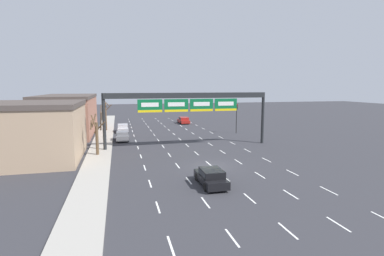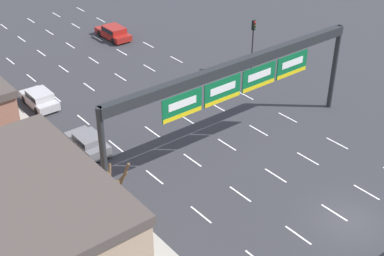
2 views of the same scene
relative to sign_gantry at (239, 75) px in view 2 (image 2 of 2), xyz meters
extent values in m
plane|color=#333338|center=(0.00, -10.11, -6.05)|extent=(220.00, 220.00, 0.00)
cube|color=white|center=(-6.60, -4.11, -6.04)|extent=(0.12, 2.00, 0.01)
cube|color=white|center=(-6.60, 0.89, -6.04)|extent=(0.12, 2.00, 0.01)
cube|color=white|center=(-6.60, 5.89, -6.04)|extent=(0.12, 2.00, 0.01)
cube|color=white|center=(-6.60, 10.89, -6.04)|extent=(0.12, 2.00, 0.01)
cube|color=white|center=(-6.60, 15.89, -6.04)|extent=(0.12, 2.00, 0.01)
cube|color=white|center=(-6.60, 20.89, -6.04)|extent=(0.12, 2.00, 0.01)
cube|color=white|center=(-6.60, 25.89, -6.04)|extent=(0.12, 2.00, 0.01)
cube|color=white|center=(-3.30, -9.11, -6.04)|extent=(0.12, 2.00, 0.01)
cube|color=white|center=(-3.30, -4.11, -6.04)|extent=(0.12, 2.00, 0.01)
cube|color=white|center=(-3.30, 0.89, -6.04)|extent=(0.12, 2.00, 0.01)
cube|color=white|center=(-3.30, 5.89, -6.04)|extent=(0.12, 2.00, 0.01)
cube|color=white|center=(-3.30, 10.89, -6.04)|extent=(0.12, 2.00, 0.01)
cube|color=white|center=(-3.30, 15.89, -6.04)|extent=(0.12, 2.00, 0.01)
cube|color=white|center=(-3.30, 20.89, -6.04)|extent=(0.12, 2.00, 0.01)
cube|color=white|center=(-3.30, 25.89, -6.04)|extent=(0.12, 2.00, 0.01)
cube|color=white|center=(-3.30, 30.89, -6.04)|extent=(0.12, 2.00, 0.01)
cube|color=white|center=(-3.30, 35.89, -6.04)|extent=(0.12, 2.00, 0.01)
cube|color=white|center=(0.00, -9.11, -6.04)|extent=(0.12, 2.00, 0.01)
cube|color=white|center=(0.00, -4.11, -6.04)|extent=(0.12, 2.00, 0.01)
cube|color=white|center=(0.00, 0.89, -6.04)|extent=(0.12, 2.00, 0.01)
cube|color=white|center=(0.00, 5.89, -6.04)|extent=(0.12, 2.00, 0.01)
cube|color=white|center=(0.00, 10.89, -6.04)|extent=(0.12, 2.00, 0.01)
cube|color=white|center=(0.00, 15.89, -6.04)|extent=(0.12, 2.00, 0.01)
cube|color=white|center=(0.00, 20.89, -6.04)|extent=(0.12, 2.00, 0.01)
cube|color=white|center=(0.00, 25.89, -6.04)|extent=(0.12, 2.00, 0.01)
cube|color=white|center=(0.00, 30.89, -6.04)|extent=(0.12, 2.00, 0.01)
cube|color=white|center=(0.00, 35.89, -6.04)|extent=(0.12, 2.00, 0.01)
cube|color=white|center=(3.30, -9.11, -6.04)|extent=(0.12, 2.00, 0.01)
cube|color=white|center=(3.30, -4.11, -6.04)|extent=(0.12, 2.00, 0.01)
cube|color=white|center=(3.30, 0.89, -6.04)|extent=(0.12, 2.00, 0.01)
cube|color=white|center=(3.30, 5.89, -6.04)|extent=(0.12, 2.00, 0.01)
cube|color=white|center=(3.30, 10.89, -6.04)|extent=(0.12, 2.00, 0.01)
cube|color=white|center=(3.30, 15.89, -6.04)|extent=(0.12, 2.00, 0.01)
cube|color=white|center=(3.30, 20.89, -6.04)|extent=(0.12, 2.00, 0.01)
cube|color=white|center=(3.30, 25.89, -6.04)|extent=(0.12, 2.00, 0.01)
cube|color=white|center=(3.30, 30.89, -6.04)|extent=(0.12, 2.00, 0.01)
cube|color=white|center=(3.30, 35.89, -6.04)|extent=(0.12, 2.00, 0.01)
cube|color=white|center=(6.60, -4.11, -6.04)|extent=(0.12, 2.00, 0.01)
cube|color=white|center=(6.60, 0.89, -6.04)|extent=(0.12, 2.00, 0.01)
cube|color=white|center=(6.60, 5.89, -6.04)|extent=(0.12, 2.00, 0.01)
cube|color=white|center=(6.60, 10.89, -6.04)|extent=(0.12, 2.00, 0.01)
cube|color=white|center=(6.60, 15.89, -6.04)|extent=(0.12, 2.00, 0.01)
cube|color=white|center=(6.60, 20.89, -6.04)|extent=(0.12, 2.00, 0.01)
cube|color=white|center=(6.60, 25.89, -6.04)|extent=(0.12, 2.00, 0.01)
cube|color=white|center=(6.60, 30.89, -6.04)|extent=(0.12, 2.00, 0.01)
cube|color=white|center=(6.60, 35.89, -6.04)|extent=(0.12, 2.00, 0.01)
cylinder|color=#232628|center=(-10.70, 0.05, -2.47)|extent=(0.40, 0.40, 7.15)
cylinder|color=#232628|center=(10.70, 0.05, -2.47)|extent=(0.40, 0.40, 7.15)
cube|color=#232628|center=(0.00, 0.05, 0.75)|extent=(21.40, 0.60, 0.70)
cube|color=#0C6033|center=(-5.05, -0.29, -0.52)|extent=(3.12, 0.08, 1.63)
cube|color=white|center=(-5.05, -0.34, -0.37)|extent=(2.18, 0.02, 0.52)
cube|color=yellow|center=(-5.05, -0.34, -1.18)|extent=(3.06, 0.02, 0.29)
cube|color=#0C6033|center=(-1.68, -0.29, -0.52)|extent=(3.12, 0.08, 1.63)
cube|color=white|center=(-1.68, -0.34, -0.37)|extent=(2.18, 0.02, 0.52)
cube|color=yellow|center=(-1.68, -0.34, -1.18)|extent=(3.06, 0.02, 0.29)
cube|color=#0C6033|center=(1.68, -0.29, -0.52)|extent=(3.12, 0.08, 1.63)
cube|color=white|center=(1.68, -0.34, -0.37)|extent=(2.18, 0.02, 0.52)
cube|color=yellow|center=(1.68, -0.34, -1.18)|extent=(3.06, 0.02, 0.29)
cube|color=#0C6033|center=(5.05, -0.29, -0.52)|extent=(3.12, 0.08, 1.63)
cube|color=white|center=(5.05, -0.34, -0.37)|extent=(2.18, 0.02, 0.52)
cube|color=yellow|center=(5.05, -0.34, -1.18)|extent=(3.06, 0.02, 0.29)
cube|color=slate|center=(-8.48, 6.62, -5.47)|extent=(1.79, 3.90, 0.74)
cube|color=slate|center=(-8.48, 6.39, -4.87)|extent=(1.65, 2.03, 0.47)
cube|color=black|center=(-8.48, 6.39, -4.87)|extent=(1.68, 1.87, 0.34)
cylinder|color=black|center=(-9.29, 7.79, -5.72)|extent=(0.22, 0.66, 0.66)
cylinder|color=black|center=(-7.68, 7.79, -5.72)|extent=(0.22, 0.66, 0.66)
cylinder|color=black|center=(-9.29, 5.45, -5.72)|extent=(0.22, 0.66, 0.66)
cylinder|color=black|center=(-7.68, 5.45, -5.72)|extent=(0.22, 0.66, 0.66)
cube|color=#B7B7BC|center=(-8.28, 15.27, -5.52)|extent=(1.81, 4.18, 0.65)
cube|color=#B7B7BC|center=(-8.28, 15.02, -4.91)|extent=(1.66, 2.18, 0.56)
cube|color=black|center=(-8.28, 15.02, -4.91)|extent=(1.70, 2.00, 0.41)
cylinder|color=black|center=(-9.10, 16.53, -5.72)|extent=(0.22, 0.66, 0.66)
cylinder|color=black|center=(-7.47, 16.53, -5.72)|extent=(0.22, 0.66, 0.66)
cylinder|color=black|center=(-9.10, 14.02, -5.72)|extent=(0.22, 0.66, 0.66)
cylinder|color=black|center=(-7.47, 14.02, -5.72)|extent=(0.22, 0.66, 0.66)
cube|color=maroon|center=(4.70, 24.86, -5.54)|extent=(1.89, 4.80, 0.61)
cube|color=maroon|center=(4.70, 24.57, -4.95)|extent=(1.74, 2.50, 0.58)
cube|color=black|center=(4.70, 24.57, -4.95)|extent=(1.78, 2.30, 0.41)
cylinder|color=black|center=(3.84, 26.30, -5.72)|extent=(0.22, 0.66, 0.66)
cylinder|color=black|center=(5.56, 26.30, -5.72)|extent=(0.22, 0.66, 0.66)
cylinder|color=black|center=(3.84, 23.41, -5.72)|extent=(0.22, 0.66, 0.66)
cylinder|color=black|center=(5.56, 23.41, -5.72)|extent=(0.22, 0.66, 0.66)
cylinder|color=black|center=(10.58, 9.32, -3.99)|extent=(0.12, 0.12, 4.11)
cube|color=black|center=(10.58, 9.32, -1.49)|extent=(0.30, 0.24, 0.90)
sphere|color=red|center=(10.58, 9.19, -1.19)|extent=(0.20, 0.20, 0.20)
sphere|color=#412F0C|center=(10.58, 9.19, -1.49)|extent=(0.20, 0.20, 0.20)
sphere|color=#0E3515|center=(10.58, 9.19, -1.79)|extent=(0.20, 0.20, 0.20)
cylinder|color=brown|center=(-11.43, -2.63, -4.03)|extent=(0.34, 0.34, 3.73)
cylinder|color=brown|center=(-10.92, -2.55, -2.06)|extent=(0.34, 1.18, 2.23)
cylinder|color=brown|center=(-11.73, -2.85, -1.93)|extent=(0.63, 0.80, 1.33)
cylinder|color=brown|center=(-11.15, -2.01, -2.82)|extent=(1.40, 0.73, 1.46)
cylinder|color=brown|center=(-12.00, -2.62, -2.40)|extent=(0.17, 1.25, 0.98)
cylinder|color=brown|center=(-11.70, -2.40, -1.96)|extent=(0.68, 0.76, 1.58)
camera|label=1|loc=(-8.95, -38.08, 1.94)|focal=28.00mm
camera|label=2|loc=(-22.94, -23.80, 15.43)|focal=50.00mm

